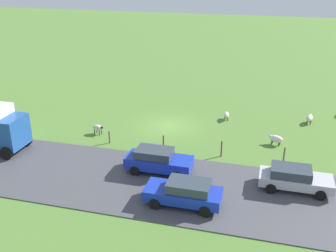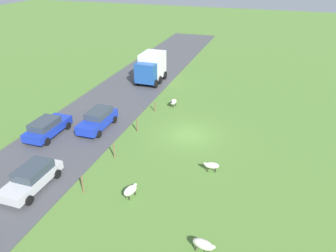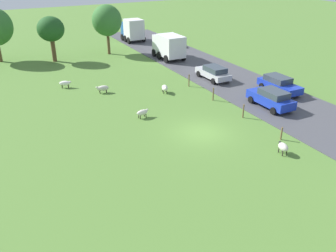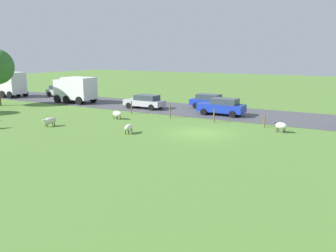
# 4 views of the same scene
# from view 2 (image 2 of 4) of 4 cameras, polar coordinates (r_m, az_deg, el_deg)

# --- Properties ---
(ground_plane) EXTENTS (160.00, 160.00, 0.00)m
(ground_plane) POSITION_cam_2_polar(r_m,az_deg,el_deg) (28.38, 3.85, -1.59)
(ground_plane) COLOR #517A33
(road_strip) EXTENTS (8.00, 80.00, 0.06)m
(road_strip) POSITION_cam_2_polar(r_m,az_deg,el_deg) (31.87, -13.24, 1.19)
(road_strip) COLOR #47474C
(road_strip) RESTS_ON ground_plane
(sheep_0) EXTENTS (1.17, 0.63, 0.70)m
(sheep_0) POSITION_cam_2_polar(r_m,az_deg,el_deg) (23.74, 7.64, -6.87)
(sheep_0) COLOR silver
(sheep_0) RESTS_ON ground_plane
(sheep_2) EXTENTS (1.32, 0.74, 0.75)m
(sheep_2) POSITION_cam_2_polar(r_m,az_deg,el_deg) (18.12, 6.18, -19.92)
(sheep_2) COLOR beige
(sheep_2) RESTS_ON ground_plane
(sheep_3) EXTENTS (0.72, 1.08, 0.80)m
(sheep_3) POSITION_cam_2_polar(r_m,az_deg,el_deg) (33.51, 0.94, 4.23)
(sheep_3) COLOR beige
(sheep_3) RESTS_ON ground_plane
(sheep_4) EXTENTS (0.85, 1.23, 0.79)m
(sheep_4) POSITION_cam_2_polar(r_m,az_deg,el_deg) (21.36, -6.62, -11.12)
(sheep_4) COLOR silver
(sheep_4) RESTS_ON ground_plane
(fence_post_0) EXTENTS (0.12, 0.12, 1.02)m
(fence_post_0) POSITION_cam_2_polar(r_m,az_deg,el_deg) (32.53, -2.31, 3.42)
(fence_post_0) COLOR brown
(fence_post_0) RESTS_ON ground_plane
(fence_post_1) EXTENTS (0.12, 0.12, 1.19)m
(fence_post_1) POSITION_cam_2_polar(r_m,az_deg,el_deg) (28.78, -5.43, 0.12)
(fence_post_1) COLOR brown
(fence_post_1) RESTS_ON ground_plane
(fence_post_2) EXTENTS (0.12, 0.12, 1.24)m
(fence_post_2) POSITION_cam_2_polar(r_m,az_deg,el_deg) (25.30, -9.44, -4.24)
(fence_post_2) COLOR brown
(fence_post_2) RESTS_ON ground_plane
(fence_post_3) EXTENTS (0.12, 0.12, 1.29)m
(fence_post_3) POSITION_cam_2_polar(r_m,az_deg,el_deg) (22.17, -14.73, -9.88)
(fence_post_3) COLOR brown
(fence_post_3) RESTS_ON ground_plane
(truck_2) EXTENTS (2.75, 4.53, 3.48)m
(truck_2) POSITION_cam_2_polar(r_m,az_deg,el_deg) (40.04, -2.99, 10.22)
(truck_2) COLOR #1E4C99
(truck_2) RESTS_ON road_strip
(car_0) EXTENTS (2.05, 4.50, 1.48)m
(car_0) POSITION_cam_2_polar(r_m,az_deg,el_deg) (23.56, -22.72, -8.28)
(car_0) COLOR #B7B7BC
(car_0) RESTS_ON road_strip
(car_1) EXTENTS (2.04, 4.52, 1.65)m
(car_1) POSITION_cam_2_polar(r_m,az_deg,el_deg) (29.65, -12.19, 1.15)
(car_1) COLOR #1933B2
(car_1) RESTS_ON road_strip
(car_4) EXTENTS (2.07, 4.54, 1.55)m
(car_4) POSITION_cam_2_polar(r_m,az_deg,el_deg) (29.60, -20.41, -0.19)
(car_4) COLOR #1933B2
(car_4) RESTS_ON road_strip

